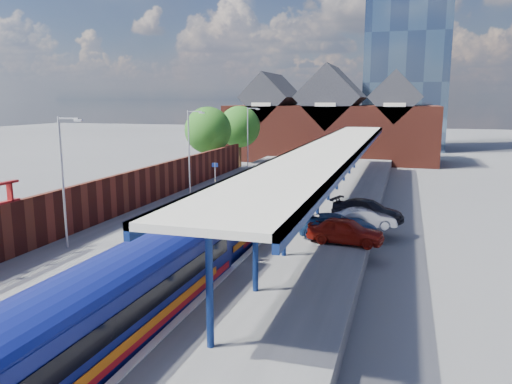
# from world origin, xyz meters

# --- Properties ---
(ground) EXTENTS (240.00, 240.00, 0.00)m
(ground) POSITION_xyz_m (0.00, 30.00, 0.00)
(ground) COLOR #5B5B5E
(ground) RESTS_ON ground
(ballast_bed) EXTENTS (6.00, 76.00, 0.06)m
(ballast_bed) POSITION_xyz_m (0.00, 20.00, 0.03)
(ballast_bed) COLOR #473D33
(ballast_bed) RESTS_ON ground
(rails) EXTENTS (4.51, 76.00, 0.14)m
(rails) POSITION_xyz_m (0.00, 20.00, 0.12)
(rails) COLOR slate
(rails) RESTS_ON ground
(left_platform) EXTENTS (5.00, 76.00, 1.00)m
(left_platform) POSITION_xyz_m (-5.50, 20.00, 0.50)
(left_platform) COLOR #565659
(left_platform) RESTS_ON ground
(right_platform) EXTENTS (6.00, 76.00, 1.00)m
(right_platform) POSITION_xyz_m (6.00, 20.00, 0.50)
(right_platform) COLOR #565659
(right_platform) RESTS_ON ground
(coping_left) EXTENTS (0.30, 76.00, 0.05)m
(coping_left) POSITION_xyz_m (-3.15, 20.00, 1.02)
(coping_left) COLOR silver
(coping_left) RESTS_ON left_platform
(coping_right) EXTENTS (0.30, 76.00, 0.05)m
(coping_right) POSITION_xyz_m (3.15, 20.00, 1.02)
(coping_right) COLOR silver
(coping_right) RESTS_ON right_platform
(yellow_line) EXTENTS (0.14, 76.00, 0.01)m
(yellow_line) POSITION_xyz_m (-3.75, 20.00, 1.01)
(yellow_line) COLOR yellow
(yellow_line) RESTS_ON left_platform
(train) EXTENTS (3.09, 65.94, 3.45)m
(train) POSITION_xyz_m (1.49, 22.27, 2.12)
(train) COLOR navy
(train) RESTS_ON ground
(canopy) EXTENTS (4.50, 52.00, 4.48)m
(canopy) POSITION_xyz_m (5.48, 21.95, 5.25)
(canopy) COLOR navy
(canopy) RESTS_ON right_platform
(lamp_post_b) EXTENTS (1.48, 0.18, 7.00)m
(lamp_post_b) POSITION_xyz_m (-6.36, 6.00, 4.99)
(lamp_post_b) COLOR #A5A8AA
(lamp_post_b) RESTS_ON left_platform
(lamp_post_c) EXTENTS (1.48, 0.18, 7.00)m
(lamp_post_c) POSITION_xyz_m (-6.36, 22.00, 4.99)
(lamp_post_c) COLOR #A5A8AA
(lamp_post_c) RESTS_ON left_platform
(lamp_post_d) EXTENTS (1.48, 0.18, 7.00)m
(lamp_post_d) POSITION_xyz_m (-6.36, 38.00, 4.99)
(lamp_post_d) COLOR #A5A8AA
(lamp_post_d) RESTS_ON left_platform
(platform_sign) EXTENTS (0.55, 0.08, 2.50)m
(platform_sign) POSITION_xyz_m (-5.00, 24.00, 2.69)
(platform_sign) COLOR #A5A8AA
(platform_sign) RESTS_ON left_platform
(brick_wall) EXTENTS (0.35, 50.00, 3.86)m
(brick_wall) POSITION_xyz_m (-8.10, 13.54, 2.45)
(brick_wall) COLOR #582017
(brick_wall) RESTS_ON left_platform
(station_building) EXTENTS (30.00, 12.12, 13.78)m
(station_building) POSITION_xyz_m (0.00, 58.00, 5.45)
(station_building) COLOR #582017
(station_building) RESTS_ON ground
(glass_tower) EXTENTS (14.20, 14.20, 40.30)m
(glass_tower) POSITION_xyz_m (10.00, 80.00, 20.20)
(glass_tower) COLOR #425471
(glass_tower) RESTS_ON ground
(tree_near) EXTENTS (5.20, 5.20, 8.10)m
(tree_near) POSITION_xyz_m (-10.35, 35.91, 5.35)
(tree_near) COLOR #382314
(tree_near) RESTS_ON ground
(tree_far) EXTENTS (5.20, 5.20, 8.10)m
(tree_far) POSITION_xyz_m (-9.35, 43.91, 5.35)
(tree_far) COLOR #382314
(tree_far) RESTS_ON ground
(parked_car_red) EXTENTS (4.37, 2.18, 1.43)m
(parked_car_red) POSITION_xyz_m (7.75, 11.12, 1.72)
(parked_car_red) COLOR maroon
(parked_car_red) RESTS_ON right_platform
(parked_car_silver) EXTENTS (3.95, 2.46, 1.23)m
(parked_car_silver) POSITION_xyz_m (8.50, 14.82, 1.61)
(parked_car_silver) COLOR silver
(parked_car_silver) RESTS_ON right_platform
(parked_car_dark) EXTENTS (5.13, 3.30, 1.38)m
(parked_car_dark) POSITION_xyz_m (8.50, 16.85, 1.69)
(parked_car_dark) COLOR black
(parked_car_dark) RESTS_ON right_platform
(parked_car_blue) EXTENTS (5.00, 3.30, 1.28)m
(parked_car_blue) POSITION_xyz_m (7.06, 12.58, 1.64)
(parked_car_blue) COLOR navy
(parked_car_blue) RESTS_ON right_platform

